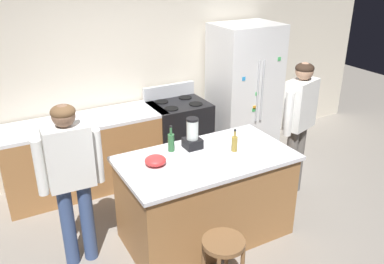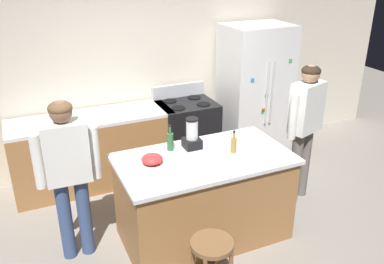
{
  "view_description": "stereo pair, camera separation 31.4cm",
  "coord_description": "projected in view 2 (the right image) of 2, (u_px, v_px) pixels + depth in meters",
  "views": [
    {
      "loc": [
        -1.85,
        -3.07,
        2.78
      ],
      "look_at": [
        0.0,
        0.3,
        1.08
      ],
      "focal_mm": 38.28,
      "sensor_mm": 36.0,
      "label": 1
    },
    {
      "loc": [
        -1.57,
        -3.21,
        2.78
      ],
      "look_at": [
        0.0,
        0.3,
        1.08
      ],
      "focal_mm": 38.28,
      "sensor_mm": 36.0,
      "label": 2
    }
  ],
  "objects": [
    {
      "name": "person_by_island_left",
      "position": [
        68.0,
        167.0,
        3.73
      ],
      "size": [
        0.59,
        0.24,
        1.62
      ],
      "color": "#384C7A",
      "rests_on": "ground_plane"
    },
    {
      "name": "bottle_vinegar",
      "position": [
        234.0,
        145.0,
        4.08
      ],
      "size": [
        0.06,
        0.06,
        0.24
      ],
      "color": "olive",
      "rests_on": "kitchen_island"
    },
    {
      "name": "bar_stool",
      "position": [
        212.0,
        255.0,
        3.37
      ],
      "size": [
        0.36,
        0.36,
        0.62
      ],
      "color": "brown",
      "rests_on": "ground_plane"
    },
    {
      "name": "blender_appliance",
      "position": [
        192.0,
        135.0,
        4.16
      ],
      "size": [
        0.17,
        0.17,
        0.33
      ],
      "color": "black",
      "rests_on": "kitchen_island"
    },
    {
      "name": "person_by_sink_right",
      "position": [
        305.0,
        121.0,
        4.67
      ],
      "size": [
        0.59,
        0.33,
        1.66
      ],
      "color": "#66605B",
      "rests_on": "ground_plane"
    },
    {
      "name": "back_counter_run",
      "position": [
        95.0,
        151.0,
        5.2
      ],
      "size": [
        2.0,
        0.64,
        0.93
      ],
      "color": "#9E6B3D",
      "rests_on": "ground_plane"
    },
    {
      "name": "stove_range",
      "position": [
        187.0,
        134.0,
        5.65
      ],
      "size": [
        0.76,
        0.65,
        1.11
      ],
      "color": "black",
      "rests_on": "ground_plane"
    },
    {
      "name": "bottle_olive_oil",
      "position": [
        170.0,
        141.0,
        4.12
      ],
      "size": [
        0.07,
        0.07,
        0.28
      ],
      "color": "#2D6638",
      "rests_on": "kitchen_island"
    },
    {
      "name": "mixing_bowl",
      "position": [
        152.0,
        159.0,
        3.88
      ],
      "size": [
        0.2,
        0.2,
        0.09
      ],
      "primitive_type": "ellipsoid",
      "color": "red",
      "rests_on": "kitchen_island"
    },
    {
      "name": "refrigerator",
      "position": [
        254.0,
        92.0,
        5.83
      ],
      "size": [
        0.9,
        0.73,
        1.9
      ],
      "color": "silver",
      "rests_on": "ground_plane"
    },
    {
      "name": "ground_plane",
      "position": [
        203.0,
        234.0,
        4.39
      ],
      "size": [
        14.0,
        14.0,
        0.0
      ],
      "primitive_type": "plane",
      "color": "gray"
    },
    {
      "name": "back_wall",
      "position": [
        142.0,
        68.0,
        5.48
      ],
      "size": [
        8.0,
        0.1,
        2.7
      ],
      "primitive_type": "cube",
      "color": "beige",
      "rests_on": "ground_plane"
    },
    {
      "name": "kitchen_island",
      "position": [
        204.0,
        197.0,
        4.2
      ],
      "size": [
        1.73,
        0.94,
        0.93
      ],
      "color": "#9E6B3D",
      "rests_on": "ground_plane"
    }
  ]
}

